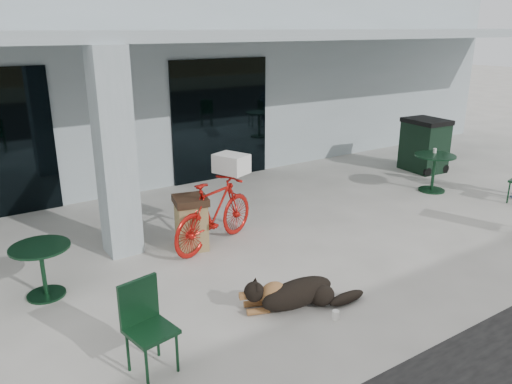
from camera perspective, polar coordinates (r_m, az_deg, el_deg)
ground at (r=6.94m, az=3.66°, el=-10.55°), size 80.00×80.00×0.00m
building at (r=13.87m, az=-18.27°, el=12.91°), size 22.00×7.00×4.50m
storefront_glass_right at (r=11.41m, az=-4.06°, el=8.22°), size 2.40×0.06×2.70m
column at (r=7.66m, az=-15.81°, el=4.16°), size 0.50×0.50×3.12m
overhang at (r=9.20m, az=-10.12°, el=17.22°), size 22.00×2.80×0.18m
bicycle at (r=7.91m, az=-4.76°, el=-2.40°), size 1.91×1.16×1.11m
laundry_basket at (r=8.02m, az=-2.84°, el=3.26°), size 0.55×0.62×0.31m
dog at (r=6.37m, az=4.79°, el=-11.30°), size 1.28×0.80×0.40m
cup_near_dog at (r=6.25m, az=9.09°, el=-13.70°), size 0.09×0.09×0.11m
cafe_table_near at (r=7.07m, az=-23.15°, el=-8.32°), size 0.99×0.99×0.71m
cafe_chair_near at (r=5.25m, az=-11.93°, el=-15.17°), size 0.52×0.55×0.97m
cafe_table_far at (r=11.26m, az=19.61°, el=2.06°), size 0.98×0.98×0.79m
cup_on_table at (r=11.32m, az=19.76°, el=4.47°), size 0.08×0.08×0.10m
trash_receptacle at (r=7.89m, az=-7.40°, el=-3.52°), size 0.61×0.61×0.86m
wheeled_bin at (r=12.79m, az=18.68°, el=5.11°), size 0.85×1.05×1.27m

